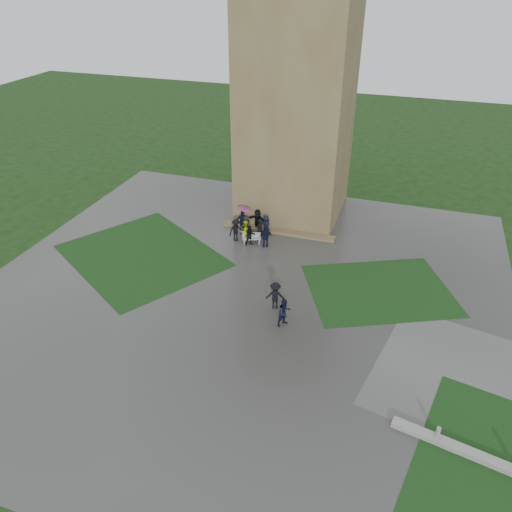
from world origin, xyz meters
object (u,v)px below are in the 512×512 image
(pedestrian_near, at_px, (275,295))
(bench, at_px, (252,238))
(tower, at_px, (297,104))
(pedestrian_mid, at_px, (285,312))

(pedestrian_near, bearing_deg, bench, -72.21)
(tower, xyz_separation_m, pedestrian_near, (2.54, -13.98, -8.07))
(tower, bearing_deg, pedestrian_near, -79.69)
(tower, relative_size, bench, 12.17)
(pedestrian_mid, bearing_deg, bench, 66.70)
(tower, bearing_deg, pedestrian_mid, -77.10)
(bench, height_order, pedestrian_mid, pedestrian_mid)
(tower, relative_size, pedestrian_mid, 10.08)
(tower, distance_m, pedestrian_mid, 17.76)
(bench, bearing_deg, pedestrian_mid, -80.66)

